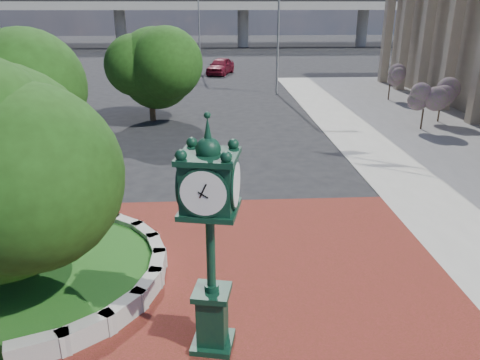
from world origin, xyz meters
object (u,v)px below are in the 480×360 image
post_clock (210,231)px  street_lamp_near (282,16)px  parked_car (220,66)px  street_lamp_far (201,20)px

post_clock → street_lamp_near: (5.51, 29.39, 3.20)m
street_lamp_near → parked_car: bearing=111.5°
post_clock → street_lamp_far: 42.91m
post_clock → parked_car: bearing=88.6°
post_clock → street_lamp_near: street_lamp_near is taller
parked_car → street_lamp_far: (-1.91, 1.92, 4.41)m
parked_car → street_lamp_far: bearing=152.9°
street_lamp_near → street_lamp_far: 14.92m
street_lamp_far → street_lamp_near: bearing=-64.4°
post_clock → street_lamp_near: bearing=79.4°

